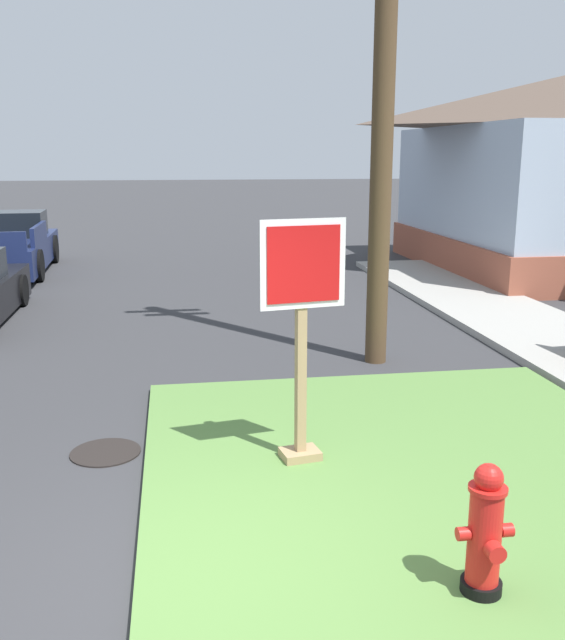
% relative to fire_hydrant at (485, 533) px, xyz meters
% --- Properties ---
extents(ground_plane, '(160.00, 160.00, 0.00)m').
position_rel_fire_hydrant_xyz_m(ground_plane, '(-1.99, 0.43, -0.51)').
color(ground_plane, '#333335').
extents(grass_corner_patch, '(5.07, 5.41, 0.08)m').
position_rel_fire_hydrant_xyz_m(grass_corner_patch, '(0.24, 2.00, -0.47)').
color(grass_corner_patch, '#567F3D').
rests_on(grass_corner_patch, ground).
extents(sidewalk_strip, '(2.20, 16.35, 0.12)m').
position_rel_fire_hydrant_xyz_m(sidewalk_strip, '(3.98, 6.09, -0.45)').
color(sidewalk_strip, '#9E9B93').
rests_on(sidewalk_strip, ground).
extents(fire_hydrant, '(0.38, 0.34, 0.92)m').
position_rel_fire_hydrant_xyz_m(fire_hydrant, '(0.00, 0.00, 0.00)').
color(fire_hydrant, black).
rests_on(fire_hydrant, grass_corner_patch).
extents(stop_sign, '(0.80, 0.34, 2.29)m').
position_rel_fire_hydrant_xyz_m(stop_sign, '(-0.81, 2.25, 0.73)').
color(stop_sign, '#A3845B').
rests_on(stop_sign, grass_corner_patch).
extents(manhole_cover, '(0.70, 0.70, 0.02)m').
position_rel_fire_hydrant_xyz_m(manhole_cover, '(-2.70, 2.86, -0.51)').
color(manhole_cover, black).
rests_on(manhole_cover, ground).
extents(pickup_truck_navy, '(2.15, 5.12, 1.48)m').
position_rel_fire_hydrant_xyz_m(pickup_truck_navy, '(-6.06, 14.65, 0.10)').
color(pickup_truck_navy, '#19234C').
rests_on(pickup_truck_navy, ground).
extents(utility_pole, '(1.39, 0.30, 8.86)m').
position_rel_fire_hydrant_xyz_m(utility_pole, '(0.88, 5.55, 4.07)').
color(utility_pole, '#4C3823').
rests_on(utility_pole, ground).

